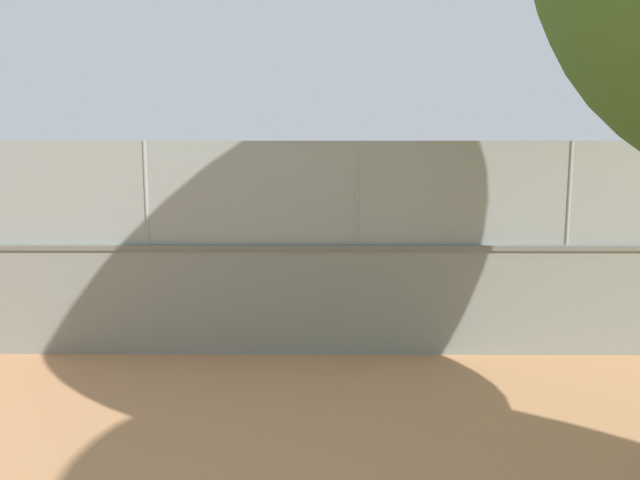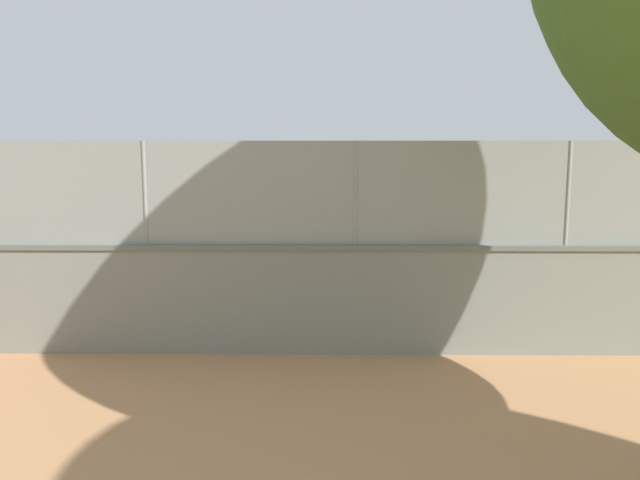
{
  "view_description": "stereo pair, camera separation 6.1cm",
  "coord_description": "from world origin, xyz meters",
  "px_view_note": "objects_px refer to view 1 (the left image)",
  "views": [
    {
      "loc": [
        0.04,
        20.73,
        3.07
      ],
      "look_at": [
        0.41,
        6.4,
        1.15
      ],
      "focal_mm": 32.32,
      "sensor_mm": 36.0,
      "label": 1
    },
    {
      "loc": [
        -0.02,
        20.73,
        3.07
      ],
      "look_at": [
        0.41,
        6.4,
        1.15
      ],
      "focal_mm": 32.32,
      "sensor_mm": 36.0,
      "label": 2
    }
  ],
  "objects_px": {
    "player_near_wall_returning": "(250,226)",
    "courtside_bench": "(334,308)",
    "player_at_service_line": "(438,235)",
    "sports_ball": "(252,256)"
  },
  "relations": [
    {
      "from": "player_near_wall_returning",
      "to": "courtside_bench",
      "type": "distance_m",
      "value": 10.0
    },
    {
      "from": "sports_ball",
      "to": "courtside_bench",
      "type": "xyz_separation_m",
      "value": [
        -2.65,
        7.97,
        0.36
      ]
    },
    {
      "from": "player_at_service_line",
      "to": "sports_ball",
      "type": "relative_size",
      "value": 8.14
    },
    {
      "from": "sports_ball",
      "to": "courtside_bench",
      "type": "relative_size",
      "value": 0.13
    },
    {
      "from": "player_near_wall_returning",
      "to": "courtside_bench",
      "type": "relative_size",
      "value": 0.95
    },
    {
      "from": "player_at_service_line",
      "to": "sports_ball",
      "type": "xyz_separation_m",
      "value": [
        5.65,
        -1.54,
        -0.9
      ]
    },
    {
      "from": "player_near_wall_returning",
      "to": "player_at_service_line",
      "type": "distance_m",
      "value": 6.71
    },
    {
      "from": "sports_ball",
      "to": "courtside_bench",
      "type": "bearing_deg",
      "value": 108.36
    },
    {
      "from": "player_at_service_line",
      "to": "sports_ball",
      "type": "height_order",
      "value": "player_at_service_line"
    },
    {
      "from": "sports_ball",
      "to": "courtside_bench",
      "type": "height_order",
      "value": "courtside_bench"
    }
  ]
}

